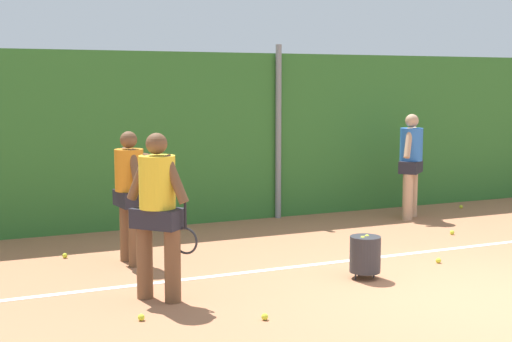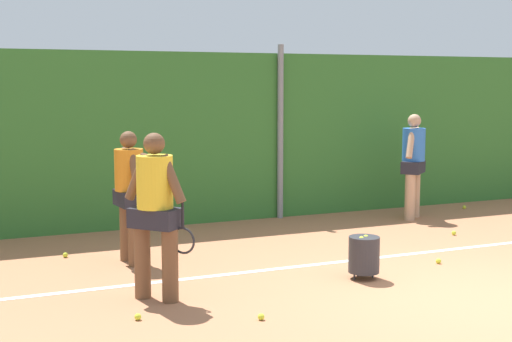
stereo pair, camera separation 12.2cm
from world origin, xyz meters
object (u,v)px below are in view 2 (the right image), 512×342
object	(u,v)px
ball_hopper	(364,254)
tennis_ball_2	(261,317)
player_backcourt_far	(413,160)
player_midcourt	(130,190)
player_foreground_near	(156,207)
tennis_ball_3	(454,233)
tennis_ball_6	(464,207)
tennis_ball_5	(438,261)
tennis_ball_1	(138,317)
tennis_ball_0	(65,255)

from	to	relation	value
ball_hopper	tennis_ball_2	xyz separation A→B (m)	(-1.69, -0.88, -0.26)
player_backcourt_far	player_midcourt	bearing A→B (deg)	-28.13
player_midcourt	player_foreground_near	bearing A→B (deg)	-9.51
player_midcourt	tennis_ball_3	size ratio (longest dim) A/B	25.37
tennis_ball_6	tennis_ball_2	bearing A→B (deg)	-144.38
player_backcourt_far	tennis_ball_5	distance (m)	3.25
player_backcourt_far	tennis_ball_3	size ratio (longest dim) A/B	26.58
player_midcourt	tennis_ball_1	bearing A→B (deg)	-17.30
ball_hopper	tennis_ball_2	size ratio (longest dim) A/B	7.78
tennis_ball_0	tennis_ball_6	distance (m)	7.27
player_midcourt	ball_hopper	bearing A→B (deg)	46.69
tennis_ball_0	tennis_ball_1	world-z (taller)	same
tennis_ball_2	tennis_ball_5	world-z (taller)	same
player_foreground_near	tennis_ball_3	size ratio (longest dim) A/B	26.68
tennis_ball_0	tennis_ball_3	xyz separation A→B (m)	(5.57, -0.87, 0.00)
tennis_ball_1	tennis_ball_0	bearing A→B (deg)	95.09
tennis_ball_1	tennis_ball_3	bearing A→B (deg)	20.34
tennis_ball_1	tennis_ball_3	distance (m)	5.67
player_midcourt	ball_hopper	size ratio (longest dim) A/B	3.26
ball_hopper	tennis_ball_5	size ratio (longest dim) A/B	7.78
tennis_ball_1	tennis_ball_3	world-z (taller)	same
player_midcourt	tennis_ball_3	distance (m)	4.94
player_foreground_near	tennis_ball_6	size ratio (longest dim) A/B	26.68
tennis_ball_0	tennis_ball_3	world-z (taller)	same
player_midcourt	tennis_ball_6	world-z (taller)	player_midcourt
player_backcourt_far	tennis_ball_6	bearing A→B (deg)	154.11
tennis_ball_0	tennis_ball_5	xyz separation A→B (m)	(4.28, -2.19, 0.00)
tennis_ball_0	tennis_ball_3	size ratio (longest dim) A/B	1.00
tennis_ball_3	tennis_ball_5	distance (m)	1.85
tennis_ball_2	tennis_ball_5	bearing A→B (deg)	20.84
player_backcourt_far	tennis_ball_1	size ratio (longest dim) A/B	26.58
player_midcourt	tennis_ball_3	world-z (taller)	player_midcourt
player_midcourt	ball_hopper	distance (m)	3.00
ball_hopper	tennis_ball_3	xyz separation A→B (m)	(2.54, 1.56, -0.26)
player_foreground_near	tennis_ball_0	bearing A→B (deg)	153.66
player_foreground_near	tennis_ball_6	world-z (taller)	player_foreground_near
ball_hopper	tennis_ball_2	world-z (taller)	ball_hopper
tennis_ball_0	tennis_ball_5	size ratio (longest dim) A/B	1.00
tennis_ball_0	tennis_ball_6	bearing A→B (deg)	7.04
player_backcourt_far	tennis_ball_5	bearing A→B (deg)	19.85
player_foreground_near	player_midcourt	size ratio (longest dim) A/B	1.05
tennis_ball_3	tennis_ball_2	bearing A→B (deg)	-150.02
tennis_ball_2	tennis_ball_5	distance (m)	3.14
ball_hopper	tennis_ball_6	size ratio (longest dim) A/B	7.78
player_backcourt_far	player_foreground_near	bearing A→B (deg)	-12.63
player_foreground_near	tennis_ball_5	world-z (taller)	player_foreground_near
player_midcourt	tennis_ball_6	bearing A→B (deg)	97.80
tennis_ball_0	tennis_ball_1	bearing A→B (deg)	-84.91
player_midcourt	tennis_ball_6	xyz separation A→B (m)	(6.49, 1.52, -0.90)
ball_hopper	tennis_ball_3	world-z (taller)	ball_hopper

